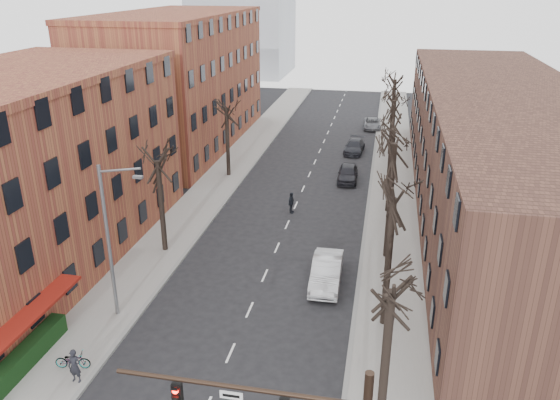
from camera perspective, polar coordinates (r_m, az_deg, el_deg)
The scene contains 22 objects.
sidewalk_left at distance 54.13m, azimuth -5.48°, elevation 2.96°, with size 4.00×90.00×0.15m, color gray.
sidewalk_right at distance 52.05m, azimuth 11.68°, elevation 1.79°, with size 4.00×90.00×0.15m, color gray.
building_left_near at distance 38.74m, azimuth -25.85°, elevation 2.19°, with size 12.00×26.00×12.00m, color brown.
building_left_far at distance 63.23m, azimuth -10.50°, elevation 11.97°, with size 12.00×28.00×14.00m, color brown.
building_right at distance 46.65m, azimuth 22.00°, elevation 4.63°, with size 12.00×50.00×10.00m, color #533227.
awning_left at distance 31.28m, azimuth -23.65°, elevation -14.60°, with size 1.20×7.00×0.15m, color maroon.
hedge at distance 30.34m, azimuth -25.06°, elevation -14.59°, with size 0.80×6.00×1.00m, color #133311.
tree_right_b at distance 31.44m, azimuth 10.70°, elevation -12.69°, with size 5.20×5.20×10.80m, color black, non-canonical shape.
tree_right_c at distance 38.31m, azimuth 10.96°, elevation -5.92°, with size 5.20×5.20×11.60m, color black, non-canonical shape.
tree_right_d at distance 45.55m, azimuth 11.13°, elevation -1.25°, with size 5.20×5.20×10.00m, color black, non-canonical shape.
tree_right_e at distance 53.01m, azimuth 11.25°, elevation 2.12°, with size 5.20×5.20×10.80m, color black, non-canonical shape.
tree_right_f at distance 60.61m, azimuth 11.34°, elevation 4.65°, with size 5.20×5.20×11.60m, color black, non-canonical shape.
tree_left_a at distance 39.32m, azimuth -11.88°, elevation -5.23°, with size 5.20×5.20×9.50m, color black, non-canonical shape.
tree_left_b at distance 53.14m, azimuth -5.37°, elevation 2.51°, with size 5.20×5.20×9.50m, color black, non-canonical shape.
streetlight at distance 30.49m, azimuth -17.29°, elevation -3.64°, with size 2.45×0.22×9.03m.
silver_sedan at distance 34.32m, azimuth 4.88°, elevation -7.48°, with size 1.79×5.12×1.69m, color #B2B5BA.
parked_car_near at distance 51.78m, azimuth 7.10°, elevation 2.80°, with size 1.81×4.49×1.53m, color black.
parked_car_mid at distance 60.63m, azimuth 7.79°, elevation 5.56°, with size 1.91×4.70×1.36m, color black.
parked_car_far at distance 71.10m, azimuth 9.61°, elevation 7.88°, with size 2.11×4.59×1.27m, color #595B61.
pedestrian_a at distance 28.21m, azimuth -20.66°, elevation -15.94°, with size 0.63×0.41×1.72m, color black.
pedestrian_crossing at distance 44.28m, azimuth 1.18°, elevation -0.28°, with size 1.03×0.43×1.75m, color black.
bicycle at distance 29.31m, azimuth -20.84°, elevation -15.37°, with size 0.60×1.72×0.91m, color gray.
Camera 1 is at (6.91, -13.95, 17.74)m, focal length 35.00 mm.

